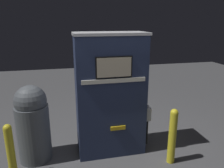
# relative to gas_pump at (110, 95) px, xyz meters

# --- Properties ---
(ground_plane) EXTENTS (14.00, 14.00, 0.00)m
(ground_plane) POSITION_rel_gas_pump_xyz_m (-0.00, -0.26, -0.97)
(ground_plane) COLOR #4C4C4F
(gas_pump) EXTENTS (1.16, 0.55, 1.93)m
(gas_pump) POSITION_rel_gas_pump_xyz_m (0.00, 0.00, 0.00)
(gas_pump) COLOR #232D4C
(gas_pump) RESTS_ON ground_plane
(safety_bollard) EXTENTS (0.12, 0.12, 0.87)m
(safety_bollard) POSITION_rel_gas_pump_xyz_m (0.82, -0.55, -0.51)
(safety_bollard) COLOR yellow
(safety_bollard) RESTS_ON ground_plane
(trash_bin) EXTENTS (0.49, 0.49, 1.20)m
(trash_bin) POSITION_rel_gas_pump_xyz_m (-1.20, 0.01, -0.36)
(trash_bin) COLOR #51565B
(trash_bin) RESTS_ON ground_plane
(safety_bollard_far) EXTENTS (0.11, 0.11, 0.80)m
(safety_bollard_far) POSITION_rel_gas_pump_xyz_m (-1.46, -0.37, -0.55)
(safety_bollard_far) COLOR yellow
(safety_bollard_far) RESTS_ON ground_plane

